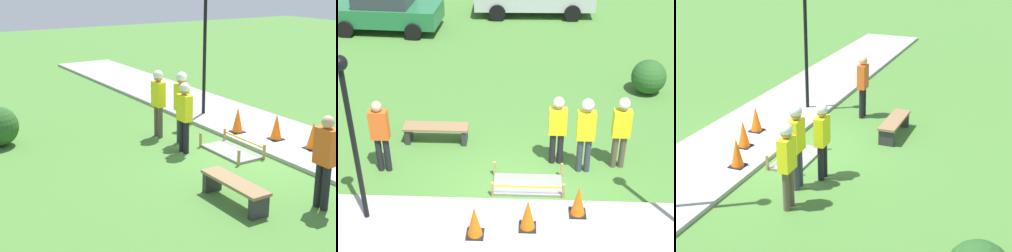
% 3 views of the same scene
% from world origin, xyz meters
% --- Properties ---
extents(ground_plane, '(60.00, 60.00, 0.00)m').
position_xyz_m(ground_plane, '(0.00, 0.00, 0.00)').
color(ground_plane, '#477A33').
extents(sidewalk, '(28.00, 2.54, 0.10)m').
position_xyz_m(sidewalk, '(0.00, -1.27, 0.05)').
color(sidewalk, '#9E9E99').
rests_on(sidewalk, ground_plane).
extents(wet_concrete_patch, '(1.56, 0.80, 0.36)m').
position_xyz_m(wet_concrete_patch, '(0.23, 0.58, 0.04)').
color(wet_concrete_patch, gray).
rests_on(wet_concrete_patch, ground_plane).
extents(traffic_cone_near_patch, '(0.34, 0.34, 0.67)m').
position_xyz_m(traffic_cone_near_patch, '(-0.78, -1.11, 0.43)').
color(traffic_cone_near_patch, black).
rests_on(traffic_cone_near_patch, sidewalk).
extents(traffic_cone_far_patch, '(0.34, 0.34, 0.67)m').
position_xyz_m(traffic_cone_far_patch, '(0.23, -0.87, 0.43)').
color(traffic_cone_far_patch, black).
rests_on(traffic_cone_far_patch, sidewalk).
extents(traffic_cone_sidewalk_edge, '(0.34, 0.34, 0.68)m').
position_xyz_m(traffic_cone_sidewalk_edge, '(1.23, -0.42, 0.43)').
color(traffic_cone_sidewalk_edge, black).
rests_on(traffic_cone_sidewalk_edge, sidewalk).
extents(park_bench, '(1.60, 0.44, 0.46)m').
position_xyz_m(park_bench, '(-2.05, 2.30, 0.32)').
color(park_bench, '#2D2D33').
rests_on(park_bench, ground_plane).
extents(worker_supervisor, '(0.40, 0.26, 1.79)m').
position_xyz_m(worker_supervisor, '(2.28, 1.42, 1.07)').
color(worker_supervisor, brown).
rests_on(worker_supervisor, ground_plane).
extents(worker_assistant, '(0.40, 0.27, 1.86)m').
position_xyz_m(worker_assistant, '(1.47, 1.22, 1.12)').
color(worker_assistant, '#383D47').
rests_on(worker_assistant, ground_plane).
extents(worker_trainee, '(0.40, 0.25, 1.72)m').
position_xyz_m(worker_trainee, '(0.87, 1.52, 1.02)').
color(worker_trainee, black).
rests_on(worker_trainee, ground_plane).
extents(bystander_in_orange_shirt, '(0.40, 0.23, 1.78)m').
position_xyz_m(bystander_in_orange_shirt, '(-3.05, 1.05, 1.02)').
color(bystander_in_orange_shirt, black).
rests_on(bystander_in_orange_shirt, ground_plane).
extents(lamppost_near, '(0.28, 0.28, 4.34)m').
position_xyz_m(lamppost_near, '(3.29, -0.76, 2.90)').
color(lamppost_near, black).
rests_on(lamppost_near, sidewalk).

